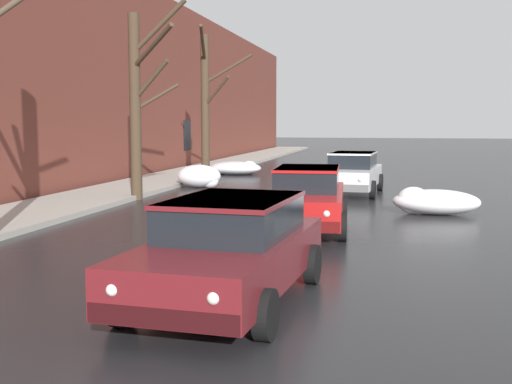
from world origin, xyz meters
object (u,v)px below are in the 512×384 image
bare_tree_mid_block (139,98)px  sedan_maroon_approaching_near_lane (229,247)px  sedan_white_parked_kerbside_mid (352,172)px  bare_tree_far_down_block (206,102)px  sedan_red_parked_kerbside_close (307,197)px

bare_tree_mid_block → sedan_maroon_approaching_near_lane: bare_tree_mid_block is taller
bare_tree_mid_block → sedan_white_parked_kerbside_mid: bare_tree_mid_block is taller
bare_tree_far_down_block → sedan_red_parked_kerbside_close: size_ratio=1.39×
bare_tree_mid_block → sedan_maroon_approaching_near_lane: size_ratio=1.38×
bare_tree_mid_block → sedan_red_parked_kerbside_close: bare_tree_mid_block is taller
bare_tree_mid_block → sedan_maroon_approaching_near_lane: 12.29m
sedan_white_parked_kerbside_mid → sedan_red_parked_kerbside_close: bearing=-94.0°
bare_tree_mid_block → sedan_red_parked_kerbside_close: bearing=-36.9°
sedan_red_parked_kerbside_close → bare_tree_mid_block: bearing=143.1°
bare_tree_far_down_block → sedan_maroon_approaching_near_lane: bearing=-72.5°
bare_tree_mid_block → sedan_red_parked_kerbside_close: (5.90, -4.44, -2.44)m
sedan_maroon_approaching_near_lane → bare_tree_far_down_block: bearing=107.5°
bare_tree_mid_block → sedan_maroon_approaching_near_lane: bearing=-61.9°
sedan_maroon_approaching_near_lane → sedan_red_parked_kerbside_close: same height
sedan_maroon_approaching_near_lane → sedan_white_parked_kerbside_mid: (0.77, 13.81, -0.00)m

